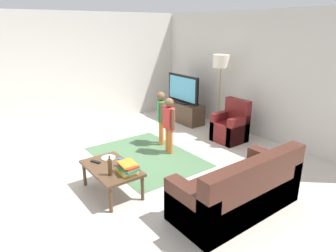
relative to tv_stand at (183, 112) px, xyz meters
name	(u,v)px	position (x,y,z in m)	size (l,w,h in m)	color
ground	(141,167)	(1.62, -2.30, -0.24)	(7.80, 7.80, 0.00)	beige
wall_back	(255,75)	(1.62, 0.70, 1.11)	(6.00, 0.12, 2.70)	silver
wall_left	(73,71)	(-1.38, -2.30, 1.11)	(0.12, 6.00, 2.70)	silver
area_rug	(146,157)	(1.30, -1.99, -0.24)	(2.20, 1.60, 0.01)	#4C724C
tv_stand	(183,112)	(0.00, 0.00, 0.00)	(1.20, 0.44, 0.50)	#4C3828
tv	(183,89)	(0.00, -0.02, 0.60)	(1.10, 0.28, 0.71)	black
couch	(241,193)	(3.55, -1.94, 0.05)	(0.80, 1.80, 0.86)	#472319
armchair	(231,127)	(1.68, -0.04, 0.05)	(0.60, 0.60, 0.90)	maroon
floor_lamp	(221,65)	(1.10, 0.15, 1.30)	(0.36, 0.36, 1.78)	#262626
child_near_tv	(161,113)	(0.94, -1.37, 0.43)	(0.34, 0.23, 1.12)	orange
child_center	(169,121)	(1.40, -1.51, 0.42)	(0.37, 0.18, 1.10)	orange
coffee_table	(111,170)	(2.07, -3.08, 0.13)	(1.00, 0.60, 0.42)	#513823
book_stack	(128,168)	(2.39, -2.97, 0.25)	(0.32, 0.25, 0.16)	yellow
bottle	(110,167)	(2.29, -3.20, 0.30)	(0.06, 0.06, 0.29)	#4C3319
tv_remote	(96,162)	(1.79, -3.20, 0.19)	(0.17, 0.05, 0.02)	black
soda_can	(120,162)	(2.12, -2.96, 0.24)	(0.07, 0.07, 0.12)	#2659B2
plate	(108,158)	(1.77, -2.98, 0.18)	(0.22, 0.22, 0.02)	white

